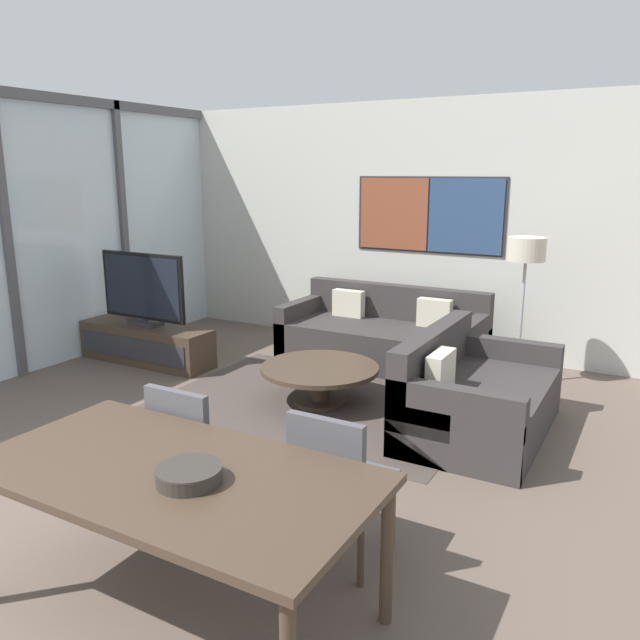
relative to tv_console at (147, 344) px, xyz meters
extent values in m
cube|color=silver|center=(2.05, 2.03, 1.19)|extent=(6.74, 0.06, 2.80)
cube|color=#2D2D33|center=(2.43, 1.99, 1.34)|extent=(1.72, 0.01, 0.84)
cube|color=brown|center=(2.01, 1.98, 1.34)|extent=(0.82, 0.02, 0.80)
cube|color=navy|center=(2.85, 1.98, 1.34)|extent=(0.82, 0.02, 0.80)
cube|color=silver|center=(-0.82, -0.95, 1.19)|extent=(0.02, 5.96, 2.80)
cube|color=#515156|center=(-0.79, -0.95, 1.19)|extent=(0.07, 0.08, 2.80)
cube|color=#515156|center=(-0.79, 0.54, 1.19)|extent=(0.07, 0.08, 2.80)
cube|color=#473D38|center=(2.23, -0.14, -0.20)|extent=(2.72, 1.96, 0.01)
cube|color=#423326|center=(0.00, 0.00, 0.00)|extent=(1.57, 0.43, 0.41)
cube|color=#2D2D33|center=(0.00, -0.22, 0.00)|extent=(1.44, 0.01, 0.23)
cube|color=#2D2D33|center=(0.00, 0.00, 0.23)|extent=(0.36, 0.20, 0.05)
cube|color=#2D2D33|center=(0.00, 0.00, 0.30)|extent=(0.06, 0.03, 0.08)
cube|color=black|center=(0.00, 0.00, 0.63)|extent=(1.10, 0.04, 0.71)
cube|color=black|center=(0.00, -0.02, 0.63)|extent=(1.03, 0.01, 0.64)
cube|color=#383333|center=(2.23, 1.20, 0.00)|extent=(2.13, 0.97, 0.42)
cube|color=#383333|center=(2.23, 1.61, 0.19)|extent=(2.13, 0.16, 0.80)
cube|color=#383333|center=(1.24, 1.20, 0.09)|extent=(0.14, 0.97, 0.60)
cube|color=#383333|center=(3.22, 1.20, 0.09)|extent=(0.14, 0.97, 0.60)
cube|color=beige|center=(1.72, 1.43, 0.36)|extent=(0.36, 0.12, 0.30)
cube|color=beige|center=(2.74, 1.43, 0.36)|extent=(0.36, 0.12, 0.30)
cube|color=#383333|center=(3.66, -0.09, 0.00)|extent=(0.97, 1.58, 0.42)
cube|color=#383333|center=(3.26, -0.09, 0.19)|extent=(0.16, 1.58, 0.80)
cube|color=#383333|center=(3.66, -0.81, 0.09)|extent=(0.97, 0.14, 0.60)
cube|color=#383333|center=(3.66, 0.62, 0.09)|extent=(0.97, 0.14, 0.60)
cube|color=beige|center=(3.44, -0.45, 0.36)|extent=(0.12, 0.36, 0.30)
cylinder|color=#423326|center=(2.23, -0.14, -0.19)|extent=(0.47, 0.47, 0.03)
cylinder|color=#423326|center=(2.23, -0.14, -0.06)|extent=(0.19, 0.19, 0.30)
cylinder|color=#423326|center=(2.23, -0.14, 0.11)|extent=(1.05, 1.05, 0.04)
cube|color=#423326|center=(3.00, -2.85, 0.51)|extent=(1.85, 0.95, 0.04)
cylinder|color=#423326|center=(2.14, -2.44, 0.14)|extent=(0.06, 0.06, 0.70)
cylinder|color=#423326|center=(3.87, -2.44, 0.14)|extent=(0.06, 0.06, 0.70)
cube|color=#4C4C51|center=(2.55, -2.12, 0.22)|extent=(0.46, 0.46, 0.06)
cube|color=#4C4C51|center=(2.55, -2.32, 0.45)|extent=(0.42, 0.05, 0.40)
cylinder|color=#423326|center=(2.35, -2.32, -0.01)|extent=(0.04, 0.04, 0.39)
cylinder|color=#423326|center=(2.75, -2.32, -0.01)|extent=(0.04, 0.04, 0.39)
cylinder|color=#423326|center=(2.35, -1.92, -0.01)|extent=(0.04, 0.04, 0.39)
cylinder|color=#423326|center=(2.75, -1.92, -0.01)|extent=(0.04, 0.04, 0.39)
cube|color=#4C4C51|center=(3.46, -2.06, 0.22)|extent=(0.46, 0.46, 0.06)
cube|color=#4C4C51|center=(3.46, -2.27, 0.45)|extent=(0.42, 0.05, 0.40)
cylinder|color=#423326|center=(3.26, -2.26, -0.01)|extent=(0.04, 0.04, 0.39)
cylinder|color=#423326|center=(3.66, -2.26, -0.01)|extent=(0.04, 0.04, 0.39)
cylinder|color=#423326|center=(3.26, -1.86, -0.01)|extent=(0.04, 0.04, 0.39)
cylinder|color=#423326|center=(3.66, -1.86, -0.01)|extent=(0.04, 0.04, 0.39)
cylinder|color=#332D28|center=(3.15, -2.91, 0.56)|extent=(0.28, 0.28, 0.07)
torus|color=#332D28|center=(3.15, -2.91, 0.59)|extent=(0.29, 0.29, 0.02)
cylinder|color=#2D2D33|center=(3.67, 1.22, -0.20)|extent=(0.28, 0.28, 0.02)
cylinder|color=#B7B7BC|center=(3.67, 1.22, 0.41)|extent=(0.03, 0.03, 1.19)
cylinder|color=beige|center=(3.67, 1.22, 1.12)|extent=(0.35, 0.35, 0.22)
camera|label=1|loc=(4.82, -4.75, 1.82)|focal=35.00mm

